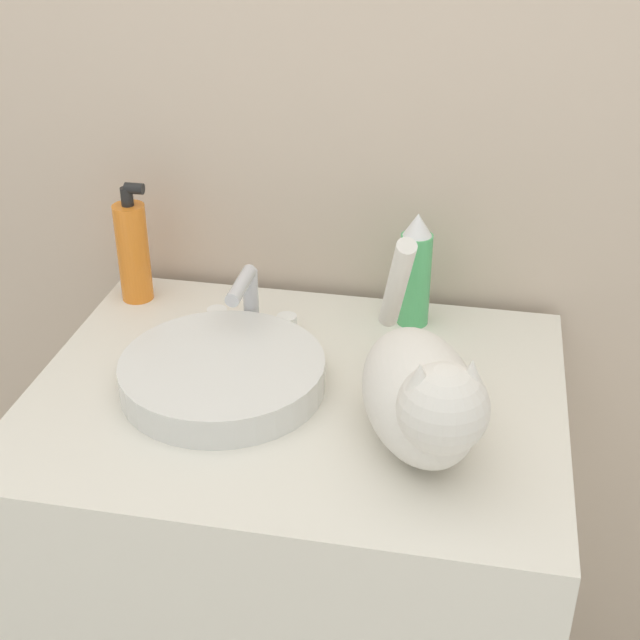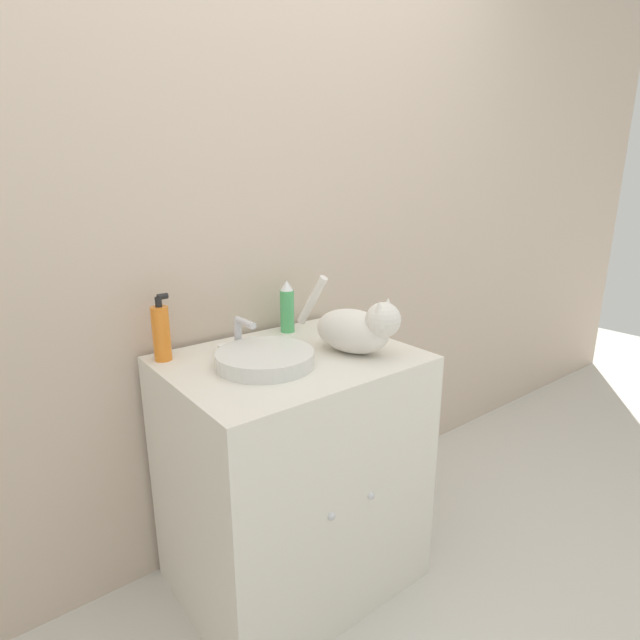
# 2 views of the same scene
# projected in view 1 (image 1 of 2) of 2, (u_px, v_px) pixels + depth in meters

# --- Properties ---
(wall_back) EXTENTS (6.00, 0.05, 2.50)m
(wall_back) POSITION_uv_depth(u_px,v_px,m) (341.00, 31.00, 1.35)
(wall_back) COLOR #C6B29E
(wall_back) RESTS_ON ground_plane
(vanity_cabinet) EXTENTS (0.76, 0.60, 0.82)m
(vanity_cabinet) POSITION_uv_depth(u_px,v_px,m) (300.00, 595.00, 1.48)
(vanity_cabinet) COLOR silver
(vanity_cabinet) RESTS_ON ground_plane
(sink_basin) EXTENTS (0.29, 0.29, 0.05)m
(sink_basin) POSITION_uv_depth(u_px,v_px,m) (223.00, 374.00, 1.26)
(sink_basin) COLOR silver
(sink_basin) RESTS_ON vanity_cabinet
(faucet) EXTENTS (0.15, 0.12, 0.12)m
(faucet) POSITION_uv_depth(u_px,v_px,m) (249.00, 306.00, 1.38)
(faucet) COLOR silver
(faucet) RESTS_ON vanity_cabinet
(cat) EXTENTS (0.21, 0.37, 0.24)m
(cat) POSITION_uv_depth(u_px,v_px,m) (423.00, 394.00, 1.11)
(cat) COLOR silver
(cat) RESTS_ON vanity_cabinet
(soap_bottle) EXTENTS (0.06, 0.05, 0.21)m
(soap_bottle) POSITION_uv_depth(u_px,v_px,m) (133.00, 250.00, 1.47)
(soap_bottle) COLOR orange
(soap_bottle) RESTS_ON vanity_cabinet
(spray_bottle) EXTENTS (0.05, 0.05, 0.19)m
(spray_bottle) POSITION_uv_depth(u_px,v_px,m) (415.00, 271.00, 1.40)
(spray_bottle) COLOR #4CB266
(spray_bottle) RESTS_ON vanity_cabinet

